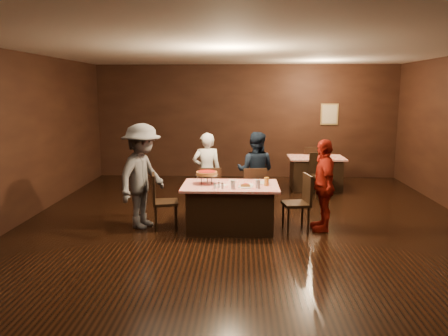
% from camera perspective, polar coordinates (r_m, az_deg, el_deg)
% --- Properties ---
extents(room, '(10.00, 10.04, 3.02)m').
position_cam_1_polar(room, '(6.75, 3.32, 8.49)').
color(room, black).
rests_on(room, ground).
extents(main_table, '(1.60, 1.00, 0.77)m').
position_cam_1_polar(main_table, '(7.39, 0.83, -5.11)').
color(main_table, '#AE0D0B').
rests_on(main_table, ground).
extents(back_table, '(1.30, 0.90, 0.77)m').
position_cam_1_polar(back_table, '(10.63, 11.88, -0.63)').
color(back_table, '#B61B0C').
rests_on(back_table, ground).
extents(chair_far_left, '(0.45, 0.45, 0.95)m').
position_cam_1_polar(chair_far_left, '(8.12, -1.85, -3.08)').
color(chair_far_left, black).
rests_on(chair_far_left, ground).
extents(chair_far_right, '(0.49, 0.49, 0.95)m').
position_cam_1_polar(chair_far_right, '(8.10, 3.82, -3.13)').
color(chair_far_right, black).
rests_on(chair_far_right, ground).
extents(chair_end_left, '(0.49, 0.49, 0.95)m').
position_cam_1_polar(chair_end_left, '(7.48, -7.64, -4.31)').
color(chair_end_left, black).
rests_on(chair_end_left, ground).
extents(chair_end_right, '(0.48, 0.48, 0.95)m').
position_cam_1_polar(chair_end_right, '(7.42, 9.38, -4.47)').
color(chair_end_right, black).
rests_on(chair_end_right, ground).
extents(chair_back_near, '(0.50, 0.50, 0.95)m').
position_cam_1_polar(chair_back_near, '(9.93, 12.55, -0.87)').
color(chair_back_near, black).
rests_on(chair_back_near, ground).
extents(chair_back_far, '(0.45, 0.45, 0.95)m').
position_cam_1_polar(chair_back_far, '(11.19, 11.40, 0.40)').
color(chair_back_far, black).
rests_on(chair_back_far, ground).
extents(diner_white_jacket, '(0.61, 0.45, 1.53)m').
position_cam_1_polar(diner_white_jacket, '(8.51, -2.27, -0.48)').
color(diner_white_jacket, silver).
rests_on(diner_white_jacket, ground).
extents(diner_navy_hoodie, '(0.86, 0.73, 1.54)m').
position_cam_1_polar(diner_navy_hoodie, '(8.52, 4.13, -0.43)').
color(diner_navy_hoodie, black).
rests_on(diner_navy_hoodie, ground).
extents(diner_grey_knit, '(1.03, 1.31, 1.78)m').
position_cam_1_polar(diner_grey_knit, '(7.53, -10.61, -1.05)').
color(diner_grey_knit, '#515155').
rests_on(diner_grey_knit, ground).
extents(diner_red_shirt, '(0.39, 0.91, 1.54)m').
position_cam_1_polar(diner_red_shirt, '(7.45, 12.86, -2.20)').
color(diner_red_shirt, '#9F1A0E').
rests_on(diner_red_shirt, ground).
extents(pizza_stand, '(0.38, 0.38, 0.22)m').
position_cam_1_polar(pizza_stand, '(7.33, -2.27, -0.70)').
color(pizza_stand, black).
rests_on(pizza_stand, main_table).
extents(plate_with_slice, '(0.25, 0.25, 0.06)m').
position_cam_1_polar(plate_with_slice, '(7.12, 2.81, -2.33)').
color(plate_with_slice, white).
rests_on(plate_with_slice, main_table).
extents(plate_empty, '(0.25, 0.25, 0.01)m').
position_cam_1_polar(plate_empty, '(7.45, 5.11, -1.93)').
color(plate_empty, white).
rests_on(plate_empty, main_table).
extents(glass_front_left, '(0.08, 0.08, 0.14)m').
position_cam_1_polar(glass_front_left, '(6.99, 1.18, -2.17)').
color(glass_front_left, silver).
rests_on(glass_front_left, main_table).
extents(glass_front_right, '(0.08, 0.08, 0.14)m').
position_cam_1_polar(glass_front_right, '(7.04, 4.45, -2.10)').
color(glass_front_right, silver).
rests_on(glass_front_right, main_table).
extents(glass_amber, '(0.08, 0.08, 0.14)m').
position_cam_1_polar(glass_amber, '(7.25, 5.58, -1.77)').
color(glass_amber, '#BF7F26').
rests_on(glass_amber, main_table).
extents(condiments, '(0.17, 0.10, 0.09)m').
position_cam_1_polar(condiments, '(7.02, -0.69, -2.29)').
color(condiments, silver).
rests_on(condiments, main_table).
extents(napkin_center, '(0.19, 0.19, 0.01)m').
position_cam_1_polar(napkin_center, '(7.30, 3.20, -2.19)').
color(napkin_center, white).
rests_on(napkin_center, main_table).
extents(napkin_left, '(0.21, 0.21, 0.01)m').
position_cam_1_polar(napkin_left, '(7.26, -0.36, -2.25)').
color(napkin_left, white).
rests_on(napkin_left, main_table).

